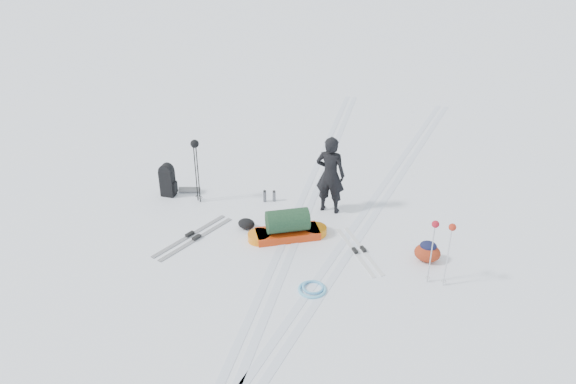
# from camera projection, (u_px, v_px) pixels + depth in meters

# --- Properties ---
(ground) EXTENTS (200.00, 200.00, 0.00)m
(ground) POSITION_uv_depth(u_px,v_px,m) (291.00, 239.00, 11.17)
(ground) COLOR white
(ground) RESTS_ON ground
(ski_tracks) EXTENTS (3.38, 17.97, 0.01)m
(ski_tracks) POSITION_uv_depth(u_px,v_px,m) (331.00, 222.00, 11.74)
(ski_tracks) COLOR silver
(ski_tracks) RESTS_ON ground
(skier) EXTENTS (0.65, 0.44, 1.72)m
(skier) POSITION_uv_depth(u_px,v_px,m) (330.00, 175.00, 11.77)
(skier) COLOR black
(skier) RESTS_ON ground
(pulk_sled) EXTENTS (1.62, 1.19, 0.61)m
(pulk_sled) POSITION_uv_depth(u_px,v_px,m) (288.00, 227.00, 11.12)
(pulk_sled) COLOR #BF310B
(pulk_sled) RESTS_ON ground
(expedition_rucksack) EXTENTS (0.80, 0.52, 0.78)m
(expedition_rucksack) POSITION_uv_depth(u_px,v_px,m) (170.00, 181.00, 12.62)
(expedition_rucksack) COLOR black
(expedition_rucksack) RESTS_ON ground
(ski_poles_black) EXTENTS (0.21, 0.18, 1.48)m
(ski_poles_black) POSITION_uv_depth(u_px,v_px,m) (195.00, 151.00, 11.96)
(ski_poles_black) COLOR black
(ski_poles_black) RESTS_ON ground
(ski_poles_silver) EXTENTS (0.40, 0.14, 1.26)m
(ski_poles_silver) POSITION_uv_depth(u_px,v_px,m) (443.00, 233.00, 9.40)
(ski_poles_silver) COLOR #AAABB0
(ski_poles_silver) RESTS_ON ground
(touring_skis_grey) EXTENTS (0.95, 1.93, 0.07)m
(touring_skis_grey) POSITION_uv_depth(u_px,v_px,m) (193.00, 237.00, 11.21)
(touring_skis_grey) COLOR #9A9DA3
(touring_skis_grey) RESTS_ON ground
(touring_skis_white) EXTENTS (1.20, 1.56, 0.06)m
(touring_skis_white) POSITION_uv_depth(u_px,v_px,m) (359.00, 251.00, 10.77)
(touring_skis_white) COLOR silver
(touring_skis_white) RESTS_ON ground
(rope_coil) EXTENTS (0.66, 0.66, 0.06)m
(rope_coil) POSITION_uv_depth(u_px,v_px,m) (312.00, 288.00, 9.73)
(rope_coil) COLOR #5CB7E1
(rope_coil) RESTS_ON ground
(small_daypack) EXTENTS (0.52, 0.42, 0.42)m
(small_daypack) POSITION_uv_depth(u_px,v_px,m) (428.00, 252.00, 10.42)
(small_daypack) COLOR maroon
(small_daypack) RESTS_ON ground
(thermos_pair) EXTENTS (0.28, 0.17, 0.28)m
(thermos_pair) POSITION_uv_depth(u_px,v_px,m) (269.00, 196.00, 12.47)
(thermos_pair) COLOR #4F5156
(thermos_pair) RESTS_ON ground
(stuff_sack) EXTENTS (0.37, 0.29, 0.22)m
(stuff_sack) POSITION_uv_depth(u_px,v_px,m) (246.00, 224.00, 11.47)
(stuff_sack) COLOR black
(stuff_sack) RESTS_ON ground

